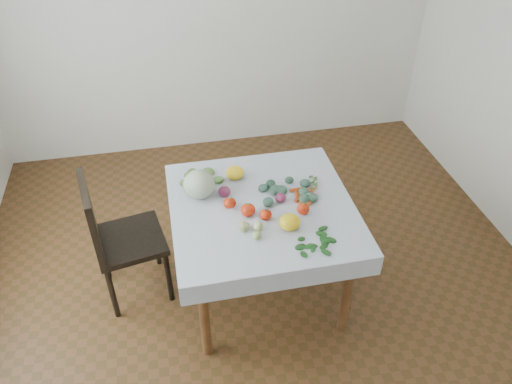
% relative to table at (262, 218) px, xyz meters
% --- Properties ---
extents(ground, '(4.00, 4.00, 0.00)m').
position_rel_table_xyz_m(ground, '(0.00, 0.00, -0.65)').
color(ground, '#58351B').
extents(back_wall, '(4.00, 0.04, 2.70)m').
position_rel_table_xyz_m(back_wall, '(0.00, 2.00, 0.70)').
color(back_wall, white).
rests_on(back_wall, ground).
extents(table, '(1.00, 1.00, 0.75)m').
position_rel_table_xyz_m(table, '(0.00, 0.00, 0.00)').
color(table, brown).
rests_on(table, ground).
extents(tablecloth, '(1.12, 1.12, 0.01)m').
position_rel_table_xyz_m(tablecloth, '(0.00, 0.00, 0.10)').
color(tablecloth, white).
rests_on(tablecloth, table).
extents(chair, '(0.50, 0.50, 0.96)m').
position_rel_table_xyz_m(chair, '(-0.93, 0.16, -0.10)').
color(chair, black).
rests_on(chair, ground).
extents(cabbage, '(0.26, 0.26, 0.18)m').
position_rel_table_xyz_m(cabbage, '(-0.36, 0.18, 0.19)').
color(cabbage, '#B0C3A3').
rests_on(cabbage, tablecloth).
extents(tomato_a, '(0.09, 0.09, 0.07)m').
position_rel_table_xyz_m(tomato_a, '(-0.20, 0.03, 0.14)').
color(tomato_a, red).
rests_on(tomato_a, tablecloth).
extents(tomato_b, '(0.09, 0.09, 0.08)m').
position_rel_table_xyz_m(tomato_b, '(-0.10, -0.07, 0.14)').
color(tomato_b, red).
rests_on(tomato_b, tablecloth).
extents(tomato_c, '(0.08, 0.08, 0.06)m').
position_rel_table_xyz_m(tomato_c, '(-0.01, -0.12, 0.13)').
color(tomato_c, red).
rests_on(tomato_c, tablecloth).
extents(tomato_d, '(0.09, 0.09, 0.07)m').
position_rel_table_xyz_m(tomato_d, '(0.23, -0.12, 0.14)').
color(tomato_d, red).
rests_on(tomato_d, tablecloth).
extents(heirloom_back, '(0.13, 0.13, 0.08)m').
position_rel_table_xyz_m(heirloom_back, '(-0.11, 0.32, 0.14)').
color(heirloom_back, yellow).
rests_on(heirloom_back, tablecloth).
extents(heirloom_front, '(0.15, 0.15, 0.09)m').
position_rel_table_xyz_m(heirloom_front, '(0.11, -0.23, 0.15)').
color(heirloom_front, yellow).
rests_on(heirloom_front, tablecloth).
extents(onion_a, '(0.10, 0.10, 0.07)m').
position_rel_table_xyz_m(onion_a, '(-0.21, 0.15, 0.14)').
color(onion_a, maroon).
rests_on(onion_a, tablecloth).
extents(onion_b, '(0.09, 0.09, 0.06)m').
position_rel_table_xyz_m(onion_b, '(0.12, 0.02, 0.13)').
color(onion_b, maroon).
rests_on(onion_b, tablecloth).
extents(tomatillo_cluster, '(0.10, 0.14, 0.05)m').
position_rel_table_xyz_m(tomatillo_cluster, '(-0.11, -0.26, 0.13)').
color(tomatillo_cluster, '#9DAF65').
rests_on(tomatillo_cluster, tablecloth).
extents(carrot_bunch, '(0.18, 0.27, 0.03)m').
position_rel_table_xyz_m(carrot_bunch, '(0.30, 0.03, 0.12)').
color(carrot_bunch, orange).
rests_on(carrot_bunch, tablecloth).
extents(kale_bunch, '(0.30, 0.28, 0.04)m').
position_rel_table_xyz_m(kale_bunch, '(0.18, 0.11, 0.12)').
color(kale_bunch, '#365843').
rests_on(kale_bunch, tablecloth).
extents(basil_bunch, '(0.28, 0.19, 0.01)m').
position_rel_table_xyz_m(basil_bunch, '(0.23, -0.37, 0.11)').
color(basil_bunch, '#1C541A').
rests_on(basil_bunch, tablecloth).
extents(dill_bunch, '(0.23, 0.23, 0.03)m').
position_rel_table_xyz_m(dill_bunch, '(-0.34, 0.35, 0.12)').
color(dill_bunch, '#5D883E').
rests_on(dill_bunch, tablecloth).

